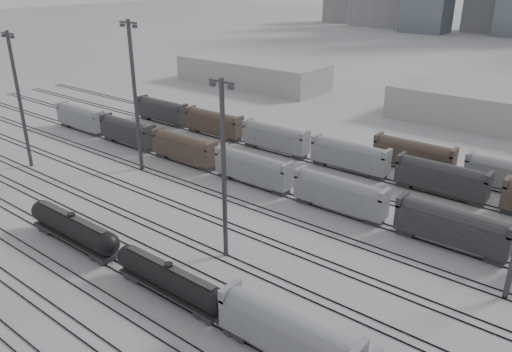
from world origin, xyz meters
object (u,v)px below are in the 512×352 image
Objects in this scene: tank_car_b at (170,278)px; hopper_car_a at (288,333)px; light_mast_c at (224,167)px; tank_car_a at (73,227)px; light_mast_a at (19,97)px.

hopper_car_a is at bearing -0.00° from tank_car_b.
tank_car_a is at bearing -149.37° from light_mast_c.
light_mast_a is (-67.98, 11.74, 10.01)m from hopper_car_a.
light_mast_c is (-0.99, 10.68, 9.99)m from tank_car_b.
tank_car_b is 14.66m from light_mast_c.
light_mast_a is 50.70m from light_mast_c.
light_mast_c reaches higher than tank_car_a.
hopper_car_a is 0.60× the size of light_mast_a.
light_mast_a is at bearing 170.20° from hopper_car_a.
light_mast_c is (50.68, -1.06, -0.87)m from light_mast_a.
light_mast_a is at bearing 178.80° from light_mast_c.
light_mast_a reaches higher than tank_car_a.
tank_car_a is at bearing -19.78° from light_mast_a.
tank_car_b is 1.15× the size of hopper_car_a.
light_mast_a is (-32.64, 11.74, 10.71)m from tank_car_a.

